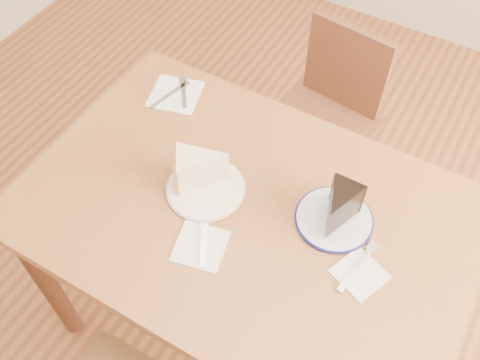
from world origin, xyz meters
The scene contains 14 objects.
ground centered at (0.00, 0.00, 0.00)m, with size 4.00×4.00×0.00m, color #4C2814.
table centered at (0.00, 0.00, 0.65)m, with size 1.20×0.80×0.75m.
chair_far centered at (-0.05, 0.70, 0.43)m, with size 0.43×0.43×0.78m.
plate_cream centered at (-0.13, 0.00, 0.76)m, with size 0.21×0.21×0.01m, color white.
plate_navy centered at (0.22, 0.09, 0.76)m, with size 0.20×0.20×0.01m, color silver.
carrot_cake centered at (-0.14, 0.02, 0.81)m, with size 0.10×0.14×0.09m, color beige, non-canonical shape.
chocolate_cake centered at (0.22, 0.08, 0.81)m, with size 0.09×0.12×0.10m, color black, non-canonical shape.
napkin_cream centered at (-0.04, -0.16, 0.75)m, with size 0.13×0.13×0.00m, color white.
napkin_navy centered at (0.34, -0.03, 0.75)m, with size 0.11×0.11×0.00m, color white.
napkin_spare centered at (-0.41, 0.27, 0.75)m, with size 0.15×0.15×0.00m, color white.
fork_cream centered at (-0.04, -0.15, 0.76)m, with size 0.01×0.14×0.00m, color silver.
knife_navy centered at (0.32, -0.01, 0.76)m, with size 0.02×0.17×0.00m, color silver.
fork_spare centered at (-0.39, 0.28, 0.76)m, with size 0.01×0.14×0.00m, color white.
knife_spare centered at (-0.42, 0.25, 0.76)m, with size 0.01×0.16×0.00m, color white.
Camera 1 is at (0.38, -0.69, 1.93)m, focal length 40.00 mm.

